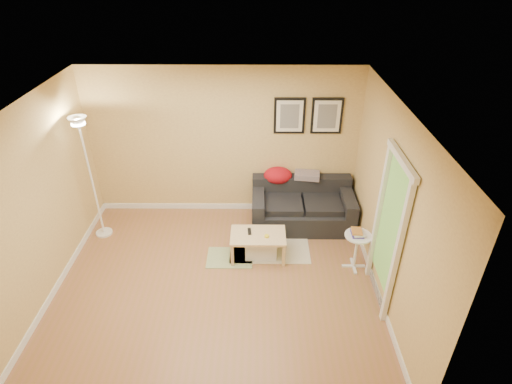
% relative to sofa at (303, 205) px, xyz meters
% --- Properties ---
extents(floor, '(4.50, 4.50, 0.00)m').
position_rel_sofa_xyz_m(floor, '(-1.33, -1.53, -0.38)').
color(floor, '#9A6242').
rests_on(floor, ground).
extents(ceiling, '(4.50, 4.50, 0.00)m').
position_rel_sofa_xyz_m(ceiling, '(-1.33, -1.53, 2.23)').
color(ceiling, white).
rests_on(ceiling, wall_back).
extents(wall_back, '(4.50, 0.00, 4.50)m').
position_rel_sofa_xyz_m(wall_back, '(-1.33, 0.47, 0.92)').
color(wall_back, '#DCBC71').
rests_on(wall_back, ground).
extents(wall_front, '(4.50, 0.00, 4.50)m').
position_rel_sofa_xyz_m(wall_front, '(-1.33, -3.53, 0.92)').
color(wall_front, '#DCBC71').
rests_on(wall_front, ground).
extents(wall_left, '(0.00, 4.00, 4.00)m').
position_rel_sofa_xyz_m(wall_left, '(-3.58, -1.53, 0.92)').
color(wall_left, '#DCBC71').
rests_on(wall_left, ground).
extents(wall_right, '(0.00, 4.00, 4.00)m').
position_rel_sofa_xyz_m(wall_right, '(0.92, -1.53, 0.92)').
color(wall_right, '#DCBC71').
rests_on(wall_right, ground).
extents(baseboard_back, '(4.50, 0.02, 0.10)m').
position_rel_sofa_xyz_m(baseboard_back, '(-1.33, 0.46, -0.33)').
color(baseboard_back, white).
rests_on(baseboard_back, ground).
extents(baseboard_left, '(0.02, 4.00, 0.10)m').
position_rel_sofa_xyz_m(baseboard_left, '(-3.57, -1.53, -0.33)').
color(baseboard_left, white).
rests_on(baseboard_left, ground).
extents(baseboard_right, '(0.02, 4.00, 0.10)m').
position_rel_sofa_xyz_m(baseboard_right, '(0.91, -1.53, -0.33)').
color(baseboard_right, white).
rests_on(baseboard_right, ground).
extents(sofa, '(1.70, 0.90, 0.75)m').
position_rel_sofa_xyz_m(sofa, '(0.00, 0.00, 0.00)').
color(sofa, black).
rests_on(sofa, ground).
extents(red_throw, '(0.48, 0.36, 0.28)m').
position_rel_sofa_xyz_m(red_throw, '(-0.42, 0.33, 0.40)').
color(red_throw, red).
rests_on(red_throw, sofa).
extents(plaid_throw, '(0.45, 0.32, 0.10)m').
position_rel_sofa_xyz_m(plaid_throw, '(0.08, 0.32, 0.41)').
color(plaid_throw, tan).
rests_on(plaid_throw, sofa).
extents(framed_print_left, '(0.50, 0.04, 0.60)m').
position_rel_sofa_xyz_m(framed_print_left, '(-0.25, 0.45, 1.43)').
color(framed_print_left, black).
rests_on(framed_print_left, wall_back).
extents(framed_print_right, '(0.50, 0.04, 0.60)m').
position_rel_sofa_xyz_m(framed_print_right, '(0.35, 0.45, 1.43)').
color(framed_print_right, black).
rests_on(framed_print_right, wall_back).
extents(area_rug, '(1.25, 0.85, 0.01)m').
position_rel_sofa_xyz_m(area_rug, '(-0.56, -0.64, -0.37)').
color(area_rug, beige).
rests_on(area_rug, ground).
extents(green_runner, '(0.70, 0.50, 0.01)m').
position_rel_sofa_xyz_m(green_runner, '(-1.19, -0.92, -0.37)').
color(green_runner, '#668C4C').
rests_on(green_runner, ground).
extents(coffee_table, '(0.84, 0.52, 0.42)m').
position_rel_sofa_xyz_m(coffee_table, '(-0.75, -0.87, -0.17)').
color(coffee_table, '#E3C28A').
rests_on(coffee_table, ground).
extents(remote_control, '(0.06, 0.16, 0.02)m').
position_rel_sofa_xyz_m(remote_control, '(-0.88, -0.80, 0.05)').
color(remote_control, black).
rests_on(remote_control, coffee_table).
extents(tape_roll, '(0.07, 0.07, 0.03)m').
position_rel_sofa_xyz_m(tape_roll, '(-0.62, -0.93, 0.06)').
color(tape_roll, yellow).
rests_on(tape_roll, coffee_table).
extents(storage_bin, '(0.49, 0.36, 0.30)m').
position_rel_sofa_xyz_m(storage_bin, '(-0.71, -0.84, -0.22)').
color(storage_bin, white).
rests_on(storage_bin, ground).
extents(side_table, '(0.39, 0.39, 0.60)m').
position_rel_sofa_xyz_m(side_table, '(0.69, -1.11, -0.08)').
color(side_table, white).
rests_on(side_table, ground).
extents(book_stack, '(0.22, 0.26, 0.07)m').
position_rel_sofa_xyz_m(book_stack, '(0.67, -1.09, 0.25)').
color(book_stack, '#3E2C85').
rests_on(book_stack, side_table).
extents(floor_lamp, '(0.27, 0.27, 2.07)m').
position_rel_sofa_xyz_m(floor_lamp, '(-3.33, -0.31, 0.60)').
color(floor_lamp, white).
rests_on(floor_lamp, ground).
extents(doorway, '(0.12, 1.01, 2.13)m').
position_rel_sofa_xyz_m(doorway, '(0.87, -1.68, 0.65)').
color(doorway, white).
rests_on(doorway, ground).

